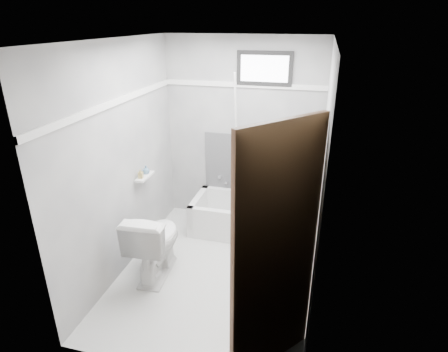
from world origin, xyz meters
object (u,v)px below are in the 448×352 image
(office_chair, at_px, (270,190))
(soap_bottle_b, at_px, (146,170))
(door, at_px, (310,289))
(bathtub, at_px, (251,217))
(toilet, at_px, (155,242))
(soap_bottle_a, at_px, (141,174))

(office_chair, height_order, soap_bottle_b, office_chair)
(door, bearing_deg, soap_bottle_b, 138.83)
(bathtub, distance_m, door, 2.47)
(office_chair, xyz_separation_m, soap_bottle_b, (-1.37, -0.58, 0.37))
(toilet, bearing_deg, bathtub, -130.76)
(bathtub, xyz_separation_m, door, (0.77, -2.21, 0.79))
(bathtub, height_order, soap_bottle_a, soap_bottle_a)
(office_chair, distance_m, soap_bottle_a, 1.59)
(soap_bottle_a, bearing_deg, office_chair, 27.81)
(soap_bottle_a, bearing_deg, toilet, -52.92)
(bathtub, bearing_deg, door, -70.73)
(door, xyz_separation_m, soap_bottle_a, (-1.92, 1.54, -0.03))
(toilet, bearing_deg, door, 141.44)
(soap_bottle_a, bearing_deg, soap_bottle_b, 90.00)
(bathtub, relative_size, door, 0.75)
(bathtub, xyz_separation_m, soap_bottle_a, (-1.15, -0.67, 0.76))
(soap_bottle_b, bearing_deg, bathtub, 24.84)
(door, relative_size, soap_bottle_b, 19.44)
(bathtub, bearing_deg, office_chair, 12.83)
(soap_bottle_b, bearing_deg, soap_bottle_a, -90.00)
(door, height_order, soap_bottle_b, door)
(bathtub, xyz_separation_m, toilet, (-0.83, -1.09, 0.18))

